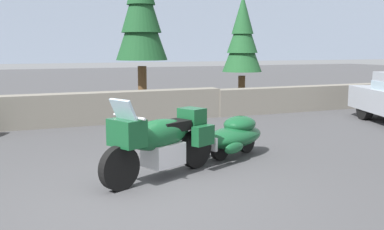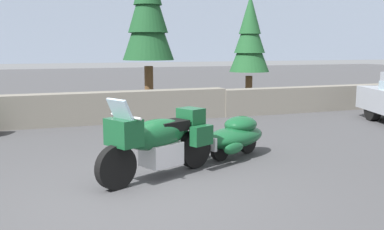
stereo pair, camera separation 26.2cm
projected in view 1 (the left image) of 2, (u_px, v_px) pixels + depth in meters
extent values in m
plane|color=#424244|center=(148.00, 196.00, 6.13)|extent=(80.00, 80.00, 0.00)
cube|color=slate|center=(81.00, 109.00, 11.72)|extent=(8.00, 0.55, 0.86)
cube|color=slate|center=(324.00, 97.00, 14.69)|extent=(8.00, 0.51, 0.81)
cube|color=#99A8BF|center=(17.00, 20.00, 92.79)|extent=(240.00, 80.00, 16.00)
cylinder|color=black|center=(120.00, 168.00, 6.33)|extent=(0.66, 0.41, 0.66)
cylinder|color=black|center=(196.00, 149.00, 7.53)|extent=(0.66, 0.41, 0.66)
cube|color=silver|center=(163.00, 154.00, 6.95)|extent=(0.73, 0.65, 0.36)
ellipsoid|color=#144C28|center=(158.00, 135.00, 6.83)|extent=(1.27, 0.90, 0.48)
cube|color=#144C28|center=(127.00, 133.00, 6.36)|extent=(0.55, 0.62, 0.40)
cube|color=#9EB7C6|center=(124.00, 111.00, 6.27)|extent=(0.36, 0.48, 0.34)
cube|color=black|center=(172.00, 126.00, 7.03)|extent=(0.66, 0.56, 0.16)
cube|color=#144C28|center=(192.00, 116.00, 7.36)|extent=(0.46, 0.50, 0.28)
cube|color=#144C28|center=(203.00, 135.00, 7.17)|extent=(0.43, 0.31, 0.32)
cube|color=#144C28|center=(177.00, 131.00, 7.57)|extent=(0.43, 0.31, 0.32)
cylinder|color=silver|center=(129.00, 117.00, 6.36)|extent=(0.33, 0.65, 0.04)
cylinder|color=silver|center=(122.00, 151.00, 6.32)|extent=(0.26, 0.17, 0.54)
cylinder|color=black|center=(220.00, 149.00, 8.03)|extent=(0.44, 0.28, 0.44)
cylinder|color=black|center=(246.00, 142.00, 8.63)|extent=(0.44, 0.28, 0.44)
ellipsoid|color=#144C28|center=(234.00, 137.00, 8.30)|extent=(1.65, 1.25, 0.40)
ellipsoid|color=#144C28|center=(240.00, 124.00, 8.40)|extent=(0.89, 0.81, 0.32)
cube|color=silver|center=(210.00, 144.00, 7.79)|extent=(0.19, 0.32, 0.24)
ellipsoid|color=#144C28|center=(234.00, 148.00, 7.80)|extent=(0.53, 0.35, 0.20)
ellipsoid|color=#144C28|center=(207.00, 143.00, 8.23)|extent=(0.53, 0.35, 0.20)
cylinder|color=silver|center=(195.00, 152.00, 7.52)|extent=(0.66, 0.34, 0.05)
cylinder|color=black|center=(365.00, 108.00, 12.59)|extent=(0.42, 0.71, 0.68)
cylinder|color=brown|center=(142.00, 89.00, 13.93)|extent=(0.28, 0.28, 1.48)
cone|color=#194723|center=(141.00, 22.00, 13.61)|extent=(1.62, 1.62, 2.34)
cylinder|color=brown|center=(241.00, 92.00, 15.07)|extent=(0.24, 0.24, 1.11)
cone|color=#1E5128|center=(242.00, 46.00, 14.83)|extent=(1.35, 1.35, 1.75)
cone|color=#1E5128|center=(243.00, 30.00, 14.75)|extent=(1.05, 1.05, 1.53)
cone|color=#1E5128|center=(243.00, 14.00, 14.67)|extent=(0.74, 0.74, 1.31)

